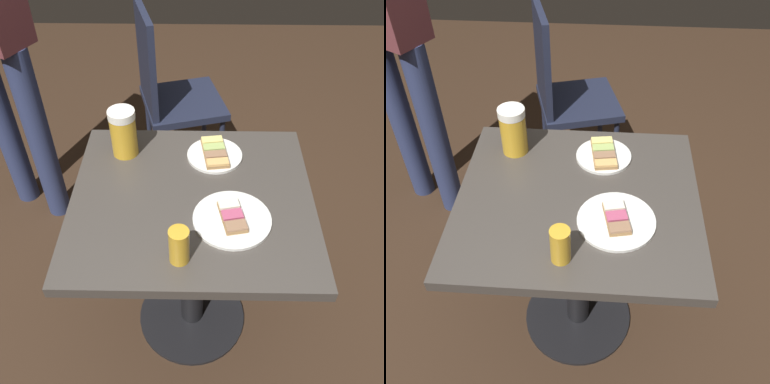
{
  "view_description": "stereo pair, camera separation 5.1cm",
  "coord_description": "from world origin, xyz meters",
  "views": [
    {
      "loc": [
        -0.02,
        0.98,
        1.68
      ],
      "look_at": [
        0.0,
        0.0,
        0.73
      ],
      "focal_mm": 40.93,
      "sensor_mm": 36.0,
      "label": 1
    },
    {
      "loc": [
        -0.07,
        0.98,
        1.68
      ],
      "look_at": [
        0.0,
        0.0,
        0.73
      ],
      "focal_mm": 40.93,
      "sensor_mm": 36.0,
      "label": 2
    }
  ],
  "objects": [
    {
      "name": "ground_plane",
      "position": [
        0.0,
        0.0,
        0.0
      ],
      "size": [
        6.0,
        6.0,
        0.0
      ],
      "primitive_type": "plane",
      "color": "#382619"
    },
    {
      "name": "cafe_table",
      "position": [
        0.0,
        0.0,
        0.56
      ],
      "size": [
        0.76,
        0.7,
        0.71
      ],
      "color": "black",
      "rests_on": "ground_plane"
    },
    {
      "name": "plate_near",
      "position": [
        -0.12,
        0.1,
        0.72
      ],
      "size": [
        0.23,
        0.23,
        0.03
      ],
      "color": "white",
      "rests_on": "cafe_table"
    },
    {
      "name": "plate_far",
      "position": [
        -0.08,
        -0.2,
        0.72
      ],
      "size": [
        0.19,
        0.19,
        0.03
      ],
      "color": "white",
      "rests_on": "cafe_table"
    },
    {
      "name": "beer_mug",
      "position": [
        0.24,
        -0.22,
        0.8
      ],
      "size": [
        0.09,
        0.15,
        0.17
      ],
      "color": "gold",
      "rests_on": "cafe_table"
    },
    {
      "name": "beer_glass_small",
      "position": [
        0.03,
        0.24,
        0.77
      ],
      "size": [
        0.06,
        0.06,
        0.11
      ],
      "primitive_type": "cylinder",
      "color": "gold",
      "rests_on": "cafe_table"
    },
    {
      "name": "cafe_chair",
      "position": [
        0.13,
        -0.9,
        0.55
      ],
      "size": [
        0.47,
        0.47,
        0.96
      ],
      "rotation": [
        0.0,
        0.0,
        1.84
      ],
      "color": "#1E2338",
      "rests_on": "ground_plane"
    }
  ]
}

